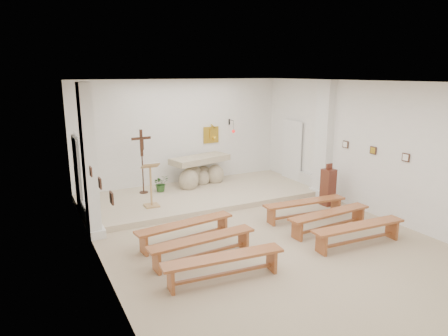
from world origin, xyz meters
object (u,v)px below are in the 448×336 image
altar (200,173)px  bench_right_third (359,230)px  bench_left_second (203,243)px  bench_right_second (329,217)px  bench_right_front (305,205)px  crucifix_stand (142,157)px  bench_left_third (224,262)px  bench_left_front (185,228)px  donation_pedestal (328,187)px  lectern (151,184)px

altar → bench_right_third: size_ratio=0.91×
bench_left_second → bench_right_second: bearing=-3.8°
altar → bench_right_front: bearing=-85.3°
altar → crucifix_stand: bearing=168.8°
altar → bench_left_third: bearing=-123.9°
altar → bench_left_front: altar is taller
crucifix_stand → bench_right_third: 6.44m
bench_left_front → bench_left_third: (0.00, -1.85, 0.00)m
altar → donation_pedestal: (2.58, -3.18, -0.00)m
lectern → bench_right_second: 4.69m
bench_right_third → donation_pedestal: bearing=65.4°
crucifix_stand → bench_right_third: bearing=-63.7°
altar → bench_right_second: 4.88m
bench_left_third → bench_right_second: bearing=20.7°
donation_pedestal → bench_right_second: donation_pedestal is taller
bench_right_front → bench_left_second: (-3.30, -0.93, 0.00)m
lectern → bench_right_third: 5.38m
lectern → donation_pedestal: lectern is taller
bench_right_front → bench_right_second: 0.93m
altar → bench_right_third: altar is taller
bench_left_second → bench_right_third: size_ratio=1.00×
bench_left_second → bench_left_front: bearing=86.2°
donation_pedestal → bench_right_third: (-1.28, -2.44, -0.17)m
lectern → bench_left_second: 3.29m
crucifix_stand → bench_left_second: 4.69m
bench_left_front → bench_left_second: (-0.00, -0.93, 0.00)m
altar → bench_right_second: bearing=-88.9°
lectern → bench_left_front: bearing=-86.6°
lectern → crucifix_stand: 1.44m
bench_right_second → bench_right_third: (0.00, -0.93, 0.00)m
crucifix_stand → bench_left_front: crucifix_stand is taller
lectern → bench_right_front: (3.35, -2.33, -0.41)m
altar → crucifix_stand: 2.03m
crucifix_stand → bench_left_second: (-0.12, -4.60, -0.90)m
bench_right_front → bench_right_third: bearing=-85.8°
bench_left_second → altar: bearing=63.0°
crucifix_stand → bench_right_second: (3.19, -4.60, -0.90)m
donation_pedestal → bench_left_third: size_ratio=0.53×
bench_left_third → crucifix_stand: bearing=93.8°
bench_right_front → bench_right_second: size_ratio=1.00×
crucifix_stand → bench_right_third: (3.19, -5.52, -0.90)m
bench_left_front → bench_right_second: size_ratio=1.00×
bench_left_second → bench_right_front: bearing=11.8°
donation_pedestal → bench_left_front: 4.63m
crucifix_stand → donation_pedestal: crucifix_stand is taller
bench_left_third → bench_right_third: same height
bench_left_front → bench_left_second: bearing=-97.1°
crucifix_stand → bench_left_third: bearing=-94.9°
altar → bench_left_third: size_ratio=0.90×
bench_left_front → bench_right_second: same height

